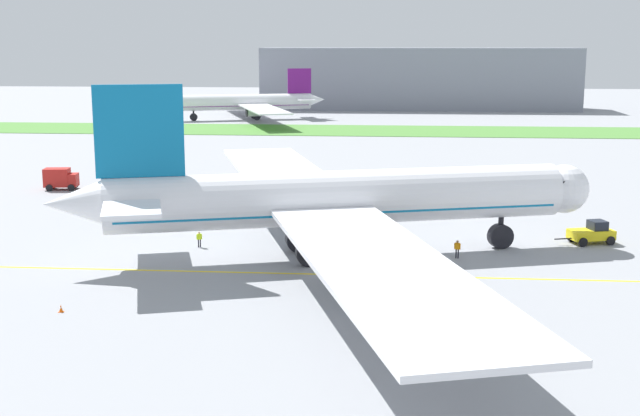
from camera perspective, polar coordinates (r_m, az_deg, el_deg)
name	(u,v)px	position (r m, az deg, el deg)	size (l,w,h in m)	color
ground_plane	(334,272)	(73.21, 0.96, -4.34)	(600.00, 600.00, 0.00)	gray
apron_taxi_line	(333,274)	(72.29, 0.91, -4.54)	(280.00, 0.36, 0.01)	yellow
grass_median_strip	(369,131)	(190.23, 3.38, 5.28)	(320.00, 24.00, 0.10)	#4C8438
airliner_foreground	(331,199)	(76.86, 0.76, 0.59)	(49.51, 80.25, 16.09)	white
pushback_tug	(592,233)	(87.41, 18.01, -1.62)	(6.13, 3.59, 2.27)	yellow
ground_crew_wingwalker_port	(199,238)	(82.36, -8.21, -2.01)	(0.52, 0.36, 1.57)	black
ground_crew_marshaller_front	(464,279)	(68.58, 9.79, -4.76)	(0.47, 0.43, 1.57)	black
ground_crew_wingwalker_starboard	(457,247)	(78.42, 9.32, -2.66)	(0.58, 0.37, 1.70)	black
traffic_cone_near_nose	(61,308)	(65.32, -17.19, -6.53)	(0.36, 0.36, 0.58)	#F2590C
service_truck_baggage_loader	(60,178)	(118.71, -17.22, 1.94)	(4.61, 2.97, 2.90)	#B21E19
parked_airliner_far_left	(247,102)	(218.06, -4.97, 7.16)	(39.92, 65.00, 12.96)	white
terminal_building	(418,78)	(254.70, 6.70, 8.74)	(92.92, 20.00, 18.00)	gray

